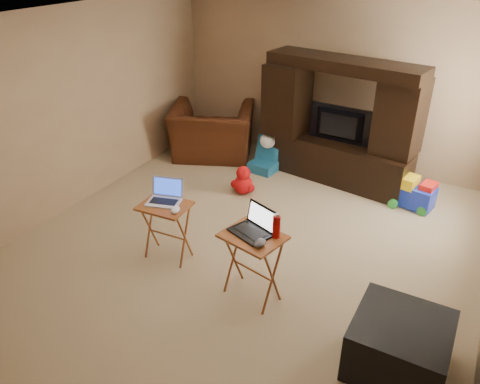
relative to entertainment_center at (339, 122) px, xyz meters
The scene contains 19 objects.
floor 2.33m from the entertainment_center, 98.54° to the right, with size 5.50×5.50×0.00m, color #C8AE8A.
ceiling 2.70m from the entertainment_center, 98.54° to the right, with size 5.50×5.50×0.00m, color silver.
wall_back 0.78m from the entertainment_center, 117.58° to the left, with size 5.00×5.00×0.00m, color tan.
wall_front 4.91m from the entertainment_center, 93.75° to the right, with size 5.00×5.00×0.00m, color tan.
wall_left 3.56m from the entertainment_center, 142.86° to the right, with size 5.50×5.50×0.00m, color tan.
entertainment_center is the anchor object (origin of this frame).
television 0.06m from the entertainment_center, 90.00° to the right, with size 0.90×0.12×0.52m, color black.
recliner 2.08m from the entertainment_center, behind, with size 1.28×1.12×0.83m, color #46230F.
child_rocker 1.24m from the entertainment_center, 166.20° to the right, with size 0.39×0.44×0.51m, color #1A6291, non-canonical shape.
plush_toy 1.58m from the entertainment_center, 132.79° to the right, with size 0.38×0.31×0.42m, color red, non-canonical shape.
push_toy 1.37m from the entertainment_center, 14.48° to the right, with size 0.58×0.42×0.44m, color #1A33D6, non-canonical shape.
ottoman 3.55m from the entertainment_center, 63.16° to the right, with size 0.75×0.75×0.48m, color black.
tray_table_left 2.99m from the entertainment_center, 110.00° to the right, with size 0.52×0.41×0.67m, color brown.
tray_table_right 2.95m from the entertainment_center, 87.61° to the right, with size 0.56×0.44×0.72m, color #A65628.
laptop_left 2.92m from the entertainment_center, 110.76° to the right, with size 0.35×0.29×0.24m, color silver.
laptop_right 2.88m from the entertainment_center, 88.39° to the right, with size 0.38×0.31×0.24m, color black.
mouse_left 2.95m from the entertainment_center, 106.06° to the right, with size 0.09×0.14×0.06m, color silver.
mouse_right 3.03m from the entertainment_center, 85.25° to the right, with size 0.09×0.15×0.06m, color #3E3D42.
water_bottle 2.84m from the entertainment_center, 83.50° to the right, with size 0.07×0.07×0.22m, color #B50B0B.
Camera 1 is at (2.07, -4.02, 3.15)m, focal length 35.00 mm.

